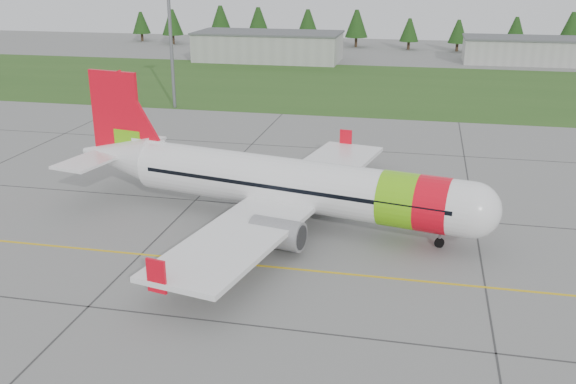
# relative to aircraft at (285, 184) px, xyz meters

# --- Properties ---
(ground) EXTENTS (320.00, 320.00, 0.00)m
(ground) POSITION_rel_aircraft_xyz_m (5.77, -16.77, -3.36)
(ground) COLOR gray
(ground) RESTS_ON ground
(aircraft) EXTENTS (38.09, 35.67, 11.65)m
(aircraft) POSITION_rel_aircraft_xyz_m (0.00, 0.00, 0.00)
(aircraft) COLOR white
(aircraft) RESTS_ON ground
(service_van) EXTENTS (1.63, 1.54, 4.67)m
(service_van) POSITION_rel_aircraft_xyz_m (-33.56, 39.00, -1.03)
(service_van) COLOR silver
(service_van) RESTS_ON ground
(grass_strip) EXTENTS (320.00, 50.00, 0.03)m
(grass_strip) POSITION_rel_aircraft_xyz_m (5.77, 65.23, -3.35)
(grass_strip) COLOR #30561E
(grass_strip) RESTS_ON ground
(taxi_guideline) EXTENTS (120.00, 0.25, 0.02)m
(taxi_guideline) POSITION_rel_aircraft_xyz_m (5.77, -8.77, -3.35)
(taxi_guideline) COLOR gold
(taxi_guideline) RESTS_ON ground
(hangar_west) EXTENTS (32.00, 14.00, 6.00)m
(hangar_west) POSITION_rel_aircraft_xyz_m (-24.23, 93.23, -0.36)
(hangar_west) COLOR #A8A8A3
(hangar_west) RESTS_ON ground
(hangar_east) EXTENTS (24.00, 12.00, 5.20)m
(hangar_east) POSITION_rel_aircraft_xyz_m (30.77, 101.23, -0.76)
(hangar_east) COLOR #A8A8A3
(hangar_east) RESTS_ON ground
(floodlight_mast) EXTENTS (0.50, 0.50, 20.00)m
(floodlight_mast) POSITION_rel_aircraft_xyz_m (-26.23, 41.23, 6.64)
(floodlight_mast) COLOR slate
(floodlight_mast) RESTS_ON ground
(treeline) EXTENTS (160.00, 8.00, 10.00)m
(treeline) POSITION_rel_aircraft_xyz_m (5.77, 121.23, 1.64)
(treeline) COLOR #1C3F14
(treeline) RESTS_ON ground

